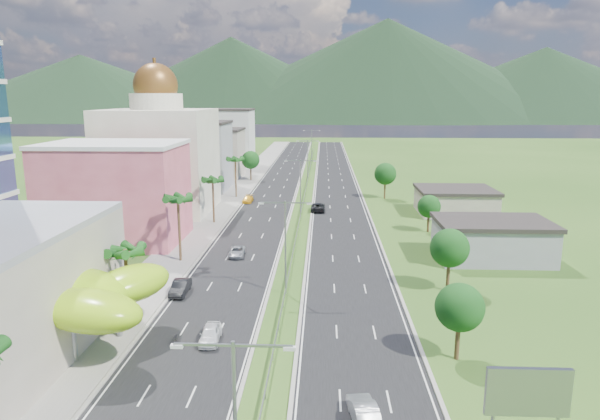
# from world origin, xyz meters

# --- Properties ---
(ground) EXTENTS (500.00, 500.00, 0.00)m
(ground) POSITION_xyz_m (0.00, 0.00, 0.00)
(ground) COLOR #2D5119
(ground) RESTS_ON ground
(road_left) EXTENTS (11.00, 260.00, 0.04)m
(road_left) POSITION_xyz_m (-7.50, 90.00, 0.02)
(road_left) COLOR black
(road_left) RESTS_ON ground
(road_right) EXTENTS (11.00, 260.00, 0.04)m
(road_right) POSITION_xyz_m (7.50, 90.00, 0.02)
(road_right) COLOR black
(road_right) RESTS_ON ground
(sidewalk_left) EXTENTS (7.00, 260.00, 0.12)m
(sidewalk_left) POSITION_xyz_m (-17.00, 90.00, 0.06)
(sidewalk_left) COLOR gray
(sidewalk_left) RESTS_ON ground
(median_guardrail) EXTENTS (0.10, 216.06, 0.76)m
(median_guardrail) POSITION_xyz_m (0.00, 71.99, 0.62)
(median_guardrail) COLOR gray
(median_guardrail) RESTS_ON ground
(streetlight_median_b) EXTENTS (6.04, 0.25, 11.00)m
(streetlight_median_b) POSITION_xyz_m (0.00, 10.00, 6.75)
(streetlight_median_b) COLOR gray
(streetlight_median_b) RESTS_ON ground
(streetlight_median_c) EXTENTS (6.04, 0.25, 11.00)m
(streetlight_median_c) POSITION_xyz_m (0.00, 50.00, 6.75)
(streetlight_median_c) COLOR gray
(streetlight_median_c) RESTS_ON ground
(streetlight_median_d) EXTENTS (6.04, 0.25, 11.00)m
(streetlight_median_d) POSITION_xyz_m (0.00, 95.00, 6.75)
(streetlight_median_d) COLOR gray
(streetlight_median_d) RESTS_ON ground
(streetlight_median_e) EXTENTS (6.04, 0.25, 11.00)m
(streetlight_median_e) POSITION_xyz_m (0.00, 140.00, 6.75)
(streetlight_median_e) COLOR gray
(streetlight_median_e) RESTS_ON ground
(lime_canopy) EXTENTS (18.00, 15.00, 7.40)m
(lime_canopy) POSITION_xyz_m (-20.00, -4.00, 4.99)
(lime_canopy) COLOR #95CF14
(lime_canopy) RESTS_ON ground
(pink_shophouse) EXTENTS (20.00, 15.00, 15.00)m
(pink_shophouse) POSITION_xyz_m (-28.00, 32.00, 7.50)
(pink_shophouse) COLOR #BF4E60
(pink_shophouse) RESTS_ON ground
(domed_building) EXTENTS (20.00, 20.00, 28.70)m
(domed_building) POSITION_xyz_m (-28.00, 55.00, 11.35)
(domed_building) COLOR beige
(domed_building) RESTS_ON ground
(midrise_grey) EXTENTS (16.00, 15.00, 16.00)m
(midrise_grey) POSITION_xyz_m (-27.00, 80.00, 8.00)
(midrise_grey) COLOR gray
(midrise_grey) RESTS_ON ground
(midrise_beige) EXTENTS (16.00, 15.00, 13.00)m
(midrise_beige) POSITION_xyz_m (-27.00, 102.00, 6.50)
(midrise_beige) COLOR gray
(midrise_beige) RESTS_ON ground
(midrise_white) EXTENTS (16.00, 15.00, 18.00)m
(midrise_white) POSITION_xyz_m (-27.00, 125.00, 9.00)
(midrise_white) COLOR silver
(midrise_white) RESTS_ON ground
(billboard) EXTENTS (5.20, 0.35, 6.20)m
(billboard) POSITION_xyz_m (17.00, -18.00, 4.42)
(billboard) COLOR gray
(billboard) RESTS_ON ground
(shed_near) EXTENTS (15.00, 10.00, 5.00)m
(shed_near) POSITION_xyz_m (28.00, 25.00, 2.50)
(shed_near) COLOR gray
(shed_near) RESTS_ON ground
(shed_far) EXTENTS (14.00, 12.00, 4.40)m
(shed_far) POSITION_xyz_m (30.00, 55.00, 2.20)
(shed_far) COLOR gray
(shed_far) RESTS_ON ground
(palm_tree_b) EXTENTS (3.60, 3.60, 8.10)m
(palm_tree_b) POSITION_xyz_m (-15.50, 2.00, 7.06)
(palm_tree_b) COLOR #47301C
(palm_tree_b) RESTS_ON ground
(palm_tree_c) EXTENTS (3.60, 3.60, 9.60)m
(palm_tree_c) POSITION_xyz_m (-15.50, 22.00, 8.50)
(palm_tree_c) COLOR #47301C
(palm_tree_c) RESTS_ON ground
(palm_tree_d) EXTENTS (3.60, 3.60, 8.60)m
(palm_tree_d) POSITION_xyz_m (-15.50, 45.00, 7.54)
(palm_tree_d) COLOR #47301C
(palm_tree_d) RESTS_ON ground
(palm_tree_e) EXTENTS (3.60, 3.60, 9.40)m
(palm_tree_e) POSITION_xyz_m (-15.50, 70.00, 8.31)
(palm_tree_e) COLOR #47301C
(palm_tree_e) RESTS_ON ground
(leafy_tree_lfar) EXTENTS (4.90, 4.90, 8.05)m
(leafy_tree_lfar) POSITION_xyz_m (-15.50, 95.00, 5.58)
(leafy_tree_lfar) COLOR #47301C
(leafy_tree_lfar) RESTS_ON ground
(leafy_tree_ra) EXTENTS (4.20, 4.20, 6.90)m
(leafy_tree_ra) POSITION_xyz_m (16.00, -5.00, 4.78)
(leafy_tree_ra) COLOR #47301C
(leafy_tree_ra) RESTS_ON ground
(leafy_tree_rb) EXTENTS (4.55, 4.55, 7.47)m
(leafy_tree_rb) POSITION_xyz_m (19.00, 12.00, 5.18)
(leafy_tree_rb) COLOR #47301C
(leafy_tree_rb) RESTS_ON ground
(leafy_tree_rc) EXTENTS (3.85, 3.85, 6.33)m
(leafy_tree_rc) POSITION_xyz_m (22.00, 40.00, 4.37)
(leafy_tree_rc) COLOR #47301C
(leafy_tree_rc) RESTS_ON ground
(leafy_tree_rd) EXTENTS (4.90, 4.90, 8.05)m
(leafy_tree_rd) POSITION_xyz_m (18.00, 70.00, 5.58)
(leafy_tree_rd) COLOR #47301C
(leafy_tree_rd) RESTS_ON ground
(mountain_ridge) EXTENTS (860.00, 140.00, 90.00)m
(mountain_ridge) POSITION_xyz_m (60.00, 450.00, 0.00)
(mountain_ridge) COLOR black
(mountain_ridge) RESTS_ON ground
(car_white_near_left) EXTENTS (2.02, 4.52, 1.51)m
(car_white_near_left) POSITION_xyz_m (-6.14, -2.62, 0.80)
(car_white_near_left) COLOR white
(car_white_near_left) RESTS_ON road_left
(car_dark_left) EXTENTS (1.74, 4.83, 1.58)m
(car_dark_left) POSITION_xyz_m (-12.20, 9.46, 0.83)
(car_dark_left) COLOR black
(car_dark_left) RESTS_ON road_left
(car_silver_mid_left) EXTENTS (2.34, 4.71, 1.28)m
(car_silver_mid_left) POSITION_xyz_m (-8.04, 24.57, 0.68)
(car_silver_mid_left) COLOR #999BA0
(car_silver_mid_left) RESTS_ON road_left
(car_yellow_far_left) EXTENTS (2.09, 4.77, 1.36)m
(car_yellow_far_left) POSITION_xyz_m (-11.98, 64.07, 0.72)
(car_yellow_far_left) COLOR gold
(car_yellow_far_left) RESTS_ON road_left
(car_silver_right) EXTENTS (2.36, 5.03, 1.59)m
(car_silver_right) POSITION_xyz_m (7.24, -14.74, 0.84)
(car_silver_right) COLOR #989B9F
(car_silver_right) RESTS_ON road_right
(car_dark_far_right) EXTENTS (2.79, 5.90, 1.63)m
(car_dark_far_right) POSITION_xyz_m (3.20, 55.89, 0.85)
(car_dark_far_right) COLOR black
(car_dark_far_right) RESTS_ON road_right
(motorcycle) EXTENTS (0.57, 1.73, 1.10)m
(motorcycle) POSITION_xyz_m (-9.41, -3.02, 0.59)
(motorcycle) COLOR black
(motorcycle) RESTS_ON road_left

